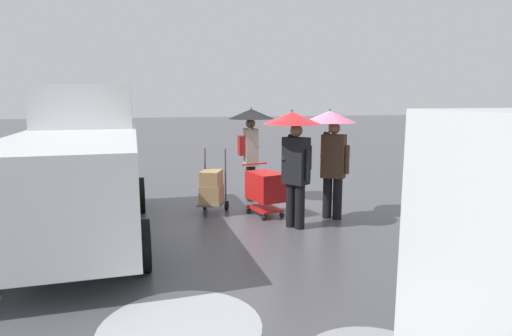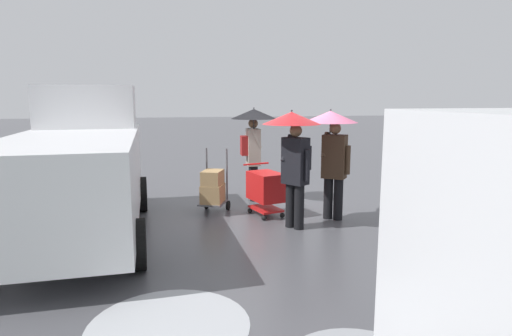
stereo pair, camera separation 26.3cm
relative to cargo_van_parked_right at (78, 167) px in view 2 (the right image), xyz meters
The scene contains 8 objects.
ground_plane 3.91m from the cargo_van_parked_right, 167.31° to the right, with size 90.00×90.00×0.00m, color #4C4C51.
slush_patch_under_van 3.93m from the cargo_van_parked_right, 112.93° to the left, with size 1.71×1.71×0.01m, color #ADAFB5.
cargo_van_parked_right is the anchor object (origin of this frame).
shopping_cart_vendor 3.50m from the cargo_van_parked_right, behind, with size 0.75×0.94×1.02m.
hand_dolly_boxes 2.64m from the cargo_van_parked_right, 159.19° to the right, with size 0.74×0.84×1.32m.
pedestrian_pink_side 3.76m from the cargo_van_parked_right, behind, with size 1.04×1.04×2.15m.
pedestrian_black_side 4.62m from the cargo_van_parked_right, behind, with size 1.04×1.04×2.15m.
pedestrian_white_side 3.89m from the cargo_van_parked_right, 152.10° to the right, with size 1.04×1.04×2.15m.
Camera 2 is at (2.13, 8.50, 2.35)m, focal length 30.00 mm.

